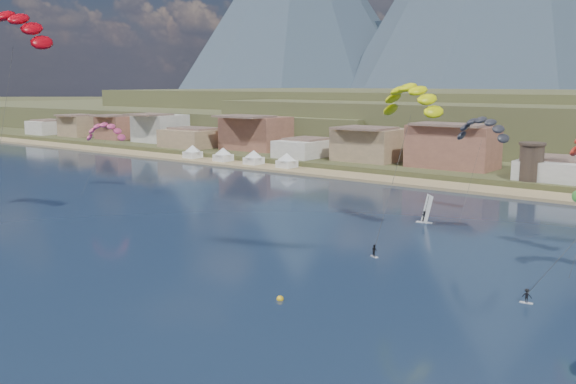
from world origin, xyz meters
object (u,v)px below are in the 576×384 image
at_px(kitesurfer_yellow, 412,95).
at_px(kitesurfer_red, 12,25).
at_px(buoy, 280,299).
at_px(watchtower, 531,161).
at_px(windsurfer, 425,214).

bearing_deg(kitesurfer_yellow, kitesurfer_red, -145.62).
xyz_separation_m(kitesurfer_yellow, buoy, (2.43, -34.58, -21.69)).
bearing_deg(kitesurfer_yellow, watchtower, 89.46).
relative_size(kitesurfer_yellow, windsurfer, 5.33).
distance_m(kitesurfer_yellow, buoy, 40.90).
height_order(watchtower, kitesurfer_yellow, kitesurfer_yellow).
height_order(watchtower, windsurfer, watchtower).
relative_size(watchtower, buoy, 11.07).
bearing_deg(windsurfer, kitesurfer_yellow, -77.44).
bearing_deg(buoy, watchtower, 91.17).
bearing_deg(kitesurfer_red, watchtower, 61.18).
relative_size(watchtower, kitesurfer_red, 0.24).
bearing_deg(kitesurfer_red, kitesurfer_yellow, 34.38).
height_order(watchtower, buoy, watchtower).
distance_m(watchtower, buoy, 92.50).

